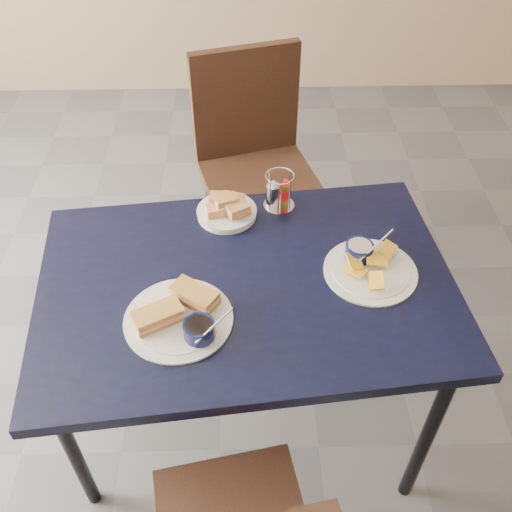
{
  "coord_description": "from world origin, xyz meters",
  "views": [
    {
      "loc": [
        0.11,
        -1.34,
        2.04
      ],
      "look_at": [
        0.14,
        -0.1,
        0.82
      ],
      "focal_mm": 40.0,
      "sensor_mm": 36.0,
      "label": 1
    }
  ],
  "objects_px": {
    "dining_table": "(247,295)",
    "chair_far": "(259,151)",
    "condiment_caddy": "(278,193)",
    "sandwich_plate": "(181,315)",
    "plantain_plate": "(367,264)",
    "bread_basket": "(227,209)"
  },
  "relations": [
    {
      "from": "dining_table",
      "to": "sandwich_plate",
      "type": "distance_m",
      "value": 0.26
    },
    {
      "from": "chair_far",
      "to": "sandwich_plate",
      "type": "xyz_separation_m",
      "value": [
        -0.26,
        -1.11,
        0.19
      ]
    },
    {
      "from": "sandwich_plate",
      "to": "bread_basket",
      "type": "xyz_separation_m",
      "value": [
        0.13,
        0.47,
        0.01
      ]
    },
    {
      "from": "dining_table",
      "to": "condiment_caddy",
      "type": "bearing_deg",
      "value": 72.62
    },
    {
      "from": "dining_table",
      "to": "chair_far",
      "type": "xyz_separation_m",
      "value": [
        0.07,
        0.96,
        -0.1
      ]
    },
    {
      "from": "dining_table",
      "to": "chair_far",
      "type": "bearing_deg",
      "value": 86.06
    },
    {
      "from": "dining_table",
      "to": "chair_far",
      "type": "relative_size",
      "value": 1.34
    },
    {
      "from": "sandwich_plate",
      "to": "plantain_plate",
      "type": "distance_m",
      "value": 0.6
    },
    {
      "from": "condiment_caddy",
      "to": "sandwich_plate",
      "type": "bearing_deg",
      "value": -120.61
    },
    {
      "from": "dining_table",
      "to": "bread_basket",
      "type": "height_order",
      "value": "bread_basket"
    },
    {
      "from": "dining_table",
      "to": "plantain_plate",
      "type": "height_order",
      "value": "plantain_plate"
    },
    {
      "from": "dining_table",
      "to": "sandwich_plate",
      "type": "xyz_separation_m",
      "value": [
        -0.19,
        -0.15,
        0.08
      ]
    },
    {
      "from": "chair_far",
      "to": "sandwich_plate",
      "type": "height_order",
      "value": "chair_far"
    },
    {
      "from": "dining_table",
      "to": "condiment_caddy",
      "type": "distance_m",
      "value": 0.4
    },
    {
      "from": "chair_far",
      "to": "sandwich_plate",
      "type": "relative_size",
      "value": 3.15
    },
    {
      "from": "bread_basket",
      "to": "condiment_caddy",
      "type": "bearing_deg",
      "value": 15.48
    },
    {
      "from": "condiment_caddy",
      "to": "bread_basket",
      "type": "bearing_deg",
      "value": -164.52
    },
    {
      "from": "plantain_plate",
      "to": "condiment_caddy",
      "type": "distance_m",
      "value": 0.41
    },
    {
      "from": "chair_far",
      "to": "dining_table",
      "type": "bearing_deg",
      "value": -93.94
    },
    {
      "from": "chair_far",
      "to": "bread_basket",
      "type": "relative_size",
      "value": 4.98
    },
    {
      "from": "plantain_plate",
      "to": "dining_table",
      "type": "bearing_deg",
      "value": -172.56
    },
    {
      "from": "condiment_caddy",
      "to": "chair_far",
      "type": "bearing_deg",
      "value": 94.71
    }
  ]
}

